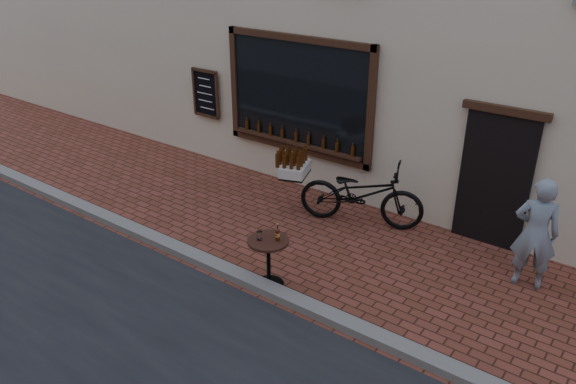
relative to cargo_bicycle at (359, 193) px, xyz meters
The scene contains 5 objects.
ground 2.84m from the cargo_bicycle, 87.30° to the right, with size 90.00×90.00×0.00m, color brown.
kerb 2.63m from the cargo_bicycle, 87.10° to the right, with size 90.00×0.25×0.12m, color slate.
cargo_bicycle is the anchor object (origin of this frame).
bistro_table 2.43m from the cargo_bicycle, 91.70° to the right, with size 0.60×0.60×1.02m.
pedestrian 2.94m from the cargo_bicycle, ahead, with size 0.62×0.41×1.69m, color gray.
Camera 1 is at (4.04, -4.97, 4.75)m, focal length 35.00 mm.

